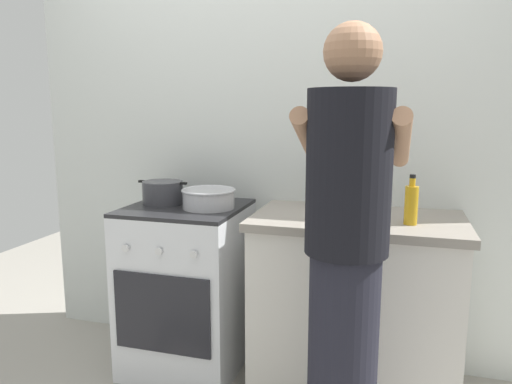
% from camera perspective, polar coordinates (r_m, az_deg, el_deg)
% --- Properties ---
extents(back_wall, '(3.20, 0.10, 2.50)m').
position_cam_1_polar(back_wall, '(2.71, 5.36, 6.40)').
color(back_wall, silver).
rests_on(back_wall, ground).
extents(countertop, '(1.00, 0.60, 0.90)m').
position_cam_1_polar(countertop, '(2.50, 11.54, -12.91)').
color(countertop, silver).
rests_on(countertop, ground).
extents(stove_range, '(0.60, 0.62, 0.90)m').
position_cam_1_polar(stove_range, '(2.72, -8.11, -11.00)').
color(stove_range, silver).
rests_on(stove_range, ground).
extents(pot, '(0.28, 0.22, 0.12)m').
position_cam_1_polar(pot, '(2.66, -10.95, -0.07)').
color(pot, '#38383D').
rests_on(pot, stove_range).
extents(mixing_bowl, '(0.28, 0.28, 0.10)m').
position_cam_1_polar(mixing_bowl, '(2.51, -5.61, -0.66)').
color(mixing_bowl, '#B7B7BC').
rests_on(mixing_bowl, stove_range).
extents(utensil_crock, '(0.10, 0.10, 0.33)m').
position_cam_1_polar(utensil_crock, '(2.52, 7.50, 0.44)').
color(utensil_crock, silver).
rests_on(utensil_crock, countertop).
extents(spice_bottle, '(0.04, 0.04, 0.09)m').
position_cam_1_polar(spice_bottle, '(2.35, 13.97, -1.86)').
color(spice_bottle, silver).
rests_on(spice_bottle, countertop).
extents(oil_bottle, '(0.06, 0.06, 0.23)m').
position_cam_1_polar(oil_bottle, '(2.25, 17.85, -1.36)').
color(oil_bottle, gold).
rests_on(oil_bottle, countertop).
extents(person, '(0.41, 0.50, 1.70)m').
position_cam_1_polar(person, '(1.80, 10.55, -8.18)').
color(person, black).
rests_on(person, ground).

